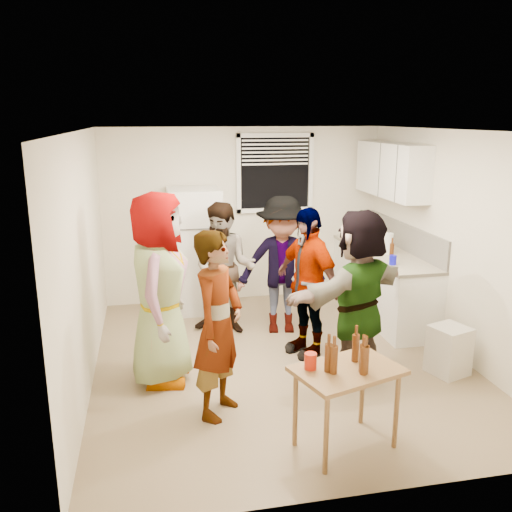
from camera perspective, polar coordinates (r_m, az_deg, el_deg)
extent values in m
cube|color=white|center=(7.49, -6.43, 0.59)|extent=(0.70, 0.70, 1.70)
cube|color=white|center=(7.53, 13.12, -2.95)|extent=(0.60, 2.20, 0.86)
cube|color=#BFB59C|center=(7.41, 13.32, 0.38)|extent=(0.64, 2.22, 0.04)
cube|color=#A6A19A|center=(7.49, 15.39, 1.96)|extent=(0.03, 2.20, 0.36)
cube|color=white|center=(7.47, 14.08, 8.78)|extent=(0.34, 1.60, 0.70)
cylinder|color=white|center=(7.27, 13.67, 0.24)|extent=(0.13, 0.13, 0.27)
cylinder|color=black|center=(8.29, 10.89, 2.12)|extent=(0.07, 0.07, 0.29)
cylinder|color=#47230C|center=(6.99, 14.04, -0.35)|extent=(0.05, 0.05, 0.20)
cylinder|color=#0E0CC4|center=(6.74, 14.18, -0.89)|extent=(0.09, 0.09, 0.12)
cube|color=gold|center=(7.86, 13.51, 1.92)|extent=(0.02, 0.19, 0.16)
cube|color=beige|center=(6.11, 19.63, -9.39)|extent=(0.44, 0.44, 0.52)
cylinder|color=#47230C|center=(4.41, 11.12, -11.88)|extent=(0.06, 0.06, 0.23)
cylinder|color=#A51C0A|center=(4.40, 5.74, -11.72)|extent=(0.10, 0.10, 0.13)
imported|color=#979797|center=(5.82, -9.72, -12.65)|extent=(2.11, 1.34, 0.62)
imported|color=#141933|center=(5.20, -3.84, -16.02)|extent=(1.76, 1.47, 0.41)
imported|color=brown|center=(6.94, -3.23, -7.87)|extent=(1.35, 1.82, 0.62)
imported|color=#3F3F44|center=(6.95, 2.66, -7.81)|extent=(1.36, 1.87, 0.64)
imported|color=black|center=(6.36, 5.20, -10.06)|extent=(1.94, 1.57, 0.41)
imported|color=#CC7C54|center=(5.89, 10.31, -12.34)|extent=(2.30, 2.35, 0.52)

